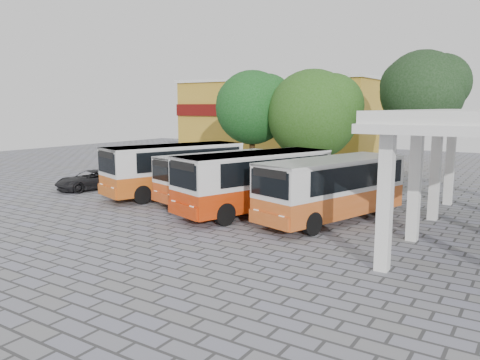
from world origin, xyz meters
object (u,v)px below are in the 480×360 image
Objects in this scene: parked_car at (90,180)px; bus_centre_right at (255,178)px; bus_centre_left at (220,174)px; bus_far_right at (332,185)px; bus_far_left at (175,166)px.

bus_centre_right is at bearing 13.07° from parked_car.
bus_far_right is (7.45, -1.13, 0.13)m from bus_centre_left.
bus_centre_right is 4.09m from bus_far_right.
bus_centre_right is (3.39, -1.64, 0.20)m from bus_centre_left.
bus_centre_right is at bearing -9.22° from bus_centre_left.
bus_far_left is 2.04× the size of parked_car.
bus_centre_left is 1.79× the size of parked_car.
bus_centre_left is at bearing 22.64° from parked_car.
bus_far_right reaches higher than parked_car.
bus_centre_left is 0.89× the size of bus_centre_right.
bus_far_left is 1.01× the size of bus_centre_right.
parked_car is at bearing -161.54° from bus_far_right.
parked_car is (-17.06, -0.42, -1.12)m from bus_far_right.
bus_centre_right reaches higher than bus_centre_left.
parked_car is (-13.01, 0.10, -1.19)m from bus_centre_right.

